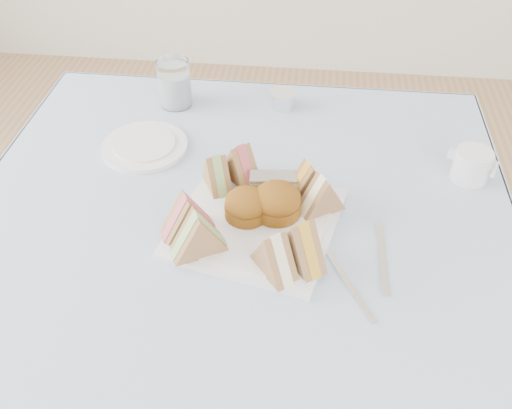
# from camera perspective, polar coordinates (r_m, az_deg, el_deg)

# --- Properties ---
(table) EXTENTS (0.90, 0.90, 0.74)m
(table) POSITION_cam_1_polar(r_m,az_deg,el_deg) (1.32, -1.62, -13.92)
(table) COLOR brown
(table) RESTS_ON floor
(tablecloth) EXTENTS (1.02, 1.02, 0.01)m
(tablecloth) POSITION_cam_1_polar(r_m,az_deg,el_deg) (1.03, -2.01, -2.07)
(tablecloth) COLOR #96ADC3
(tablecloth) RESTS_ON table
(serving_plate) EXTENTS (0.33, 0.33, 0.01)m
(serving_plate) POSITION_cam_1_polar(r_m,az_deg,el_deg) (1.02, -0.00, -1.85)
(serving_plate) COLOR white
(serving_plate) RESTS_ON tablecloth
(sandwich_fl_a) EXTENTS (0.10, 0.08, 0.08)m
(sandwich_fl_a) POSITION_cam_1_polar(r_m,az_deg,el_deg) (0.98, -6.89, -0.98)
(sandwich_fl_a) COLOR #9E7851
(sandwich_fl_a) RESTS_ON serving_plate
(sandwich_fl_b) EXTENTS (0.10, 0.08, 0.08)m
(sandwich_fl_b) POSITION_cam_1_polar(r_m,az_deg,el_deg) (0.94, -5.84, -2.78)
(sandwich_fl_b) COLOR #9E7851
(sandwich_fl_b) RESTS_ON serving_plate
(sandwich_fr_a) EXTENTS (0.09, 0.10, 0.08)m
(sandwich_fr_a) POSITION_cam_1_polar(r_m,az_deg,el_deg) (0.92, 4.58, -3.73)
(sandwich_fr_a) COLOR #9E7851
(sandwich_fr_a) RESTS_ON serving_plate
(sandwich_fr_b) EXTENTS (0.09, 0.10, 0.08)m
(sandwich_fr_b) POSITION_cam_1_polar(r_m,az_deg,el_deg) (0.91, 1.86, -4.82)
(sandwich_fr_b) COLOR #9E7851
(sandwich_fr_b) RESTS_ON serving_plate
(sandwich_bl_a) EXTENTS (0.07, 0.09, 0.07)m
(sandwich_bl_a) POSITION_cam_1_polar(r_m,az_deg,el_deg) (1.07, -3.95, 3.33)
(sandwich_bl_a) COLOR #9E7851
(sandwich_bl_a) RESTS_ON serving_plate
(sandwich_bl_b) EXTENTS (0.09, 0.10, 0.08)m
(sandwich_bl_b) POSITION_cam_1_polar(r_m,az_deg,el_deg) (1.08, -1.56, 4.20)
(sandwich_bl_b) COLOR #9E7851
(sandwich_bl_b) RESTS_ON serving_plate
(sandwich_br_a) EXTENTS (0.09, 0.08, 0.08)m
(sandwich_br_a) POSITION_cam_1_polar(r_m,az_deg,el_deg) (1.02, 6.58, 1.12)
(sandwich_br_a) COLOR #9E7851
(sandwich_br_a) RESTS_ON serving_plate
(sandwich_br_b) EXTENTS (0.09, 0.07, 0.07)m
(sandwich_br_b) POSITION_cam_1_polar(r_m,az_deg,el_deg) (1.05, 5.21, 2.60)
(sandwich_br_b) COLOR #9E7851
(sandwich_br_b) RESTS_ON serving_plate
(scone_left) EXTENTS (0.10, 0.10, 0.05)m
(scone_left) POSITION_cam_1_polar(r_m,az_deg,el_deg) (1.01, -0.96, -0.06)
(scone_left) COLOR brown
(scone_left) RESTS_ON serving_plate
(scone_right) EXTENTS (0.10, 0.10, 0.06)m
(scone_right) POSITION_cam_1_polar(r_m,az_deg,el_deg) (1.01, 2.12, 0.31)
(scone_right) COLOR brown
(scone_right) RESTS_ON serving_plate
(pastry_slice) EXTENTS (0.09, 0.04, 0.04)m
(pastry_slice) POSITION_cam_1_polar(r_m,az_deg,el_deg) (1.06, 1.73, 2.05)
(pastry_slice) COLOR #E4C582
(pastry_slice) RESTS_ON serving_plate
(side_plate) EXTENTS (0.24, 0.24, 0.01)m
(side_plate) POSITION_cam_1_polar(r_m,az_deg,el_deg) (1.23, -11.06, 5.74)
(side_plate) COLOR white
(side_plate) RESTS_ON tablecloth
(water_glass) EXTENTS (0.08, 0.08, 0.11)m
(water_glass) POSITION_cam_1_polar(r_m,az_deg,el_deg) (1.34, -8.15, 11.93)
(water_glass) COLOR white
(water_glass) RESTS_ON tablecloth
(tea_strainer) EXTENTS (0.08, 0.08, 0.04)m
(tea_strainer) POSITION_cam_1_polar(r_m,az_deg,el_deg) (1.34, 2.79, 10.37)
(tea_strainer) COLOR silver
(tea_strainer) RESTS_ON tablecloth
(knife) EXTENTS (0.02, 0.17, 0.00)m
(knife) POSITION_cam_1_polar(r_m,az_deg,el_deg) (0.99, 12.53, -5.24)
(knife) COLOR silver
(knife) RESTS_ON tablecloth
(fork) EXTENTS (0.10, 0.18, 0.00)m
(fork) POSITION_cam_1_polar(r_m,az_deg,el_deg) (0.95, 8.88, -7.26)
(fork) COLOR silver
(fork) RESTS_ON tablecloth
(creamer_jug) EXTENTS (0.09, 0.09, 0.06)m
(creamer_jug) POSITION_cam_1_polar(r_m,az_deg,el_deg) (1.19, 20.77, 3.70)
(creamer_jug) COLOR white
(creamer_jug) RESTS_ON tablecloth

